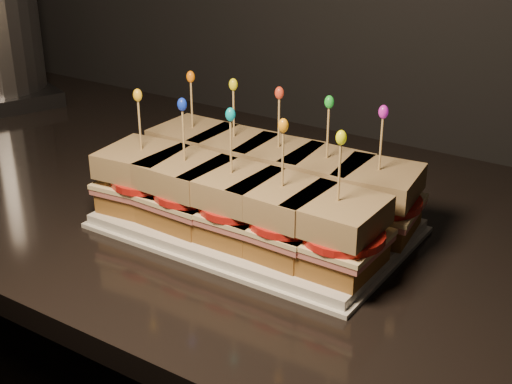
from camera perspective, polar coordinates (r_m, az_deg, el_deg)
The scene contains 73 objects.
granite_slab at distance 0.99m, azimuth 4.94°, elevation -3.23°, with size 2.16×0.72×0.03m, color black.
platter at distance 0.95m, azimuth 0.00°, elevation -2.53°, with size 0.39×0.24×0.02m, color white.
platter_rim at distance 0.96m, azimuth 0.00°, elevation -2.85°, with size 0.40×0.25×0.01m, color white.
sandwich_0_bread_bot at distance 1.06m, azimuth -4.97°, elevation 1.62°, with size 0.10×0.10×0.03m, color #5D3313.
sandwich_0_ham at distance 1.06m, azimuth -5.00°, elevation 2.49°, with size 0.11×0.10×0.01m, color #B85D58.
sandwich_0_cheese at distance 1.05m, azimuth -5.01°, elevation 2.84°, with size 0.11×0.10×0.01m, color #F8E3A5.
sandwich_0_tomato at distance 1.04m, azimuth -4.71°, elevation 3.00°, with size 0.10×0.10×0.01m, color red.
sandwich_0_bread_top at distance 1.04m, azimuth -5.07°, elevation 4.31°, with size 0.10×0.10×0.03m, color #512910.
sandwich_0_pick at distance 1.03m, azimuth -5.16°, elevation 6.75°, with size 0.00×0.00×0.09m, color tan.
sandwich_0_frill at distance 1.02m, azimuth -5.26°, elevation 9.17°, with size 0.01×0.01×0.02m, color orange.
sandwich_1_bread_bot at distance 1.02m, azimuth -1.73°, elevation 0.76°, with size 0.10×0.10×0.03m, color #5D3313.
sandwich_1_ham at distance 1.02m, azimuth -1.74°, elevation 1.66°, with size 0.11×0.10×0.01m, color #B85D58.
sandwich_1_cheese at distance 1.01m, azimuth -1.75°, elevation 2.02°, with size 0.11×0.10×0.01m, color #F8E3A5.
sandwich_1_tomato at distance 1.00m, azimuth -1.39°, elevation 2.17°, with size 0.10×0.10×0.01m, color red.
sandwich_1_bread_top at distance 1.00m, azimuth -1.77°, elevation 3.54°, with size 0.10×0.10×0.03m, color #512910.
sandwich_1_pick at distance 0.99m, azimuth -1.80°, elevation 6.08°, with size 0.00×0.00×0.09m, color tan.
sandwich_1_frill at distance 0.97m, azimuth -1.83°, elevation 8.60°, with size 0.01×0.01×0.02m, color yellow.
sandwich_2_bread_bot at distance 0.99m, azimuth 1.76°, elevation -0.17°, with size 0.10×0.10×0.03m, color #5D3313.
sandwich_2_ham at distance 0.98m, azimuth 1.78°, elevation 0.75°, with size 0.11×0.10×0.01m, color #B85D58.
sandwich_2_cheese at distance 0.98m, azimuth 1.78°, elevation 1.13°, with size 0.11×0.10×0.01m, color #F8E3A5.
sandwich_2_tomato at distance 0.96m, azimuth 2.20°, elevation 1.27°, with size 0.10×0.10×0.01m, color red.
sandwich_2_bread_top at distance 0.97m, azimuth 1.80°, elevation 2.70°, with size 0.10×0.10×0.03m, color #512910.
sandwich_2_pick at distance 0.95m, azimuth 1.84°, elevation 5.32°, with size 0.00×0.00×0.09m, color tan.
sandwich_2_frill at distance 0.94m, azimuth 1.88°, elevation 7.94°, with size 0.01×0.01×0.02m, color red.
sandwich_3_bread_bot at distance 0.95m, azimuth 5.51°, elevation -1.17°, with size 0.10×0.10×0.03m, color #5D3313.
sandwich_3_ham at distance 0.95m, azimuth 5.55°, elevation -0.22°, with size 0.11×0.10×0.01m, color #B85D58.
sandwich_3_cheese at distance 0.94m, azimuth 5.57°, elevation 0.17°, with size 0.11×0.10×0.01m, color #F8E3A5.
sandwich_3_tomato at distance 0.93m, azimuth 6.06°, elevation 0.30°, with size 0.10×0.10×0.01m, color red.
sandwich_3_bread_top at distance 0.93m, azimuth 5.64°, elevation 1.78°, with size 0.10×0.10×0.03m, color #512910.
sandwich_3_pick at distance 0.91m, azimuth 5.76°, elevation 4.49°, with size 0.00×0.00×0.09m, color tan.
sandwich_3_frill at distance 0.90m, azimuth 5.88°, elevation 7.18°, with size 0.01×0.01×0.02m, color green.
sandwich_4_bread_bot at distance 0.92m, azimuth 9.51°, elevation -2.23°, with size 0.10×0.10×0.03m, color #5D3313.
sandwich_4_ham at distance 0.92m, azimuth 9.59°, elevation -1.26°, with size 0.11×0.10×0.01m, color #B85D58.
sandwich_4_cheese at distance 0.91m, azimuth 9.62°, elevation -0.86°, with size 0.11×0.10×0.01m, color #F8E3A5.
sandwich_4_tomato at distance 0.90m, azimuth 10.18°, elevation -0.74°, with size 0.10×0.10×0.01m, color red.
sandwich_4_bread_top at distance 0.90m, azimuth 9.74°, elevation 0.79°, with size 0.10×0.10×0.03m, color #512910.
sandwich_4_pick at distance 0.89m, azimuth 9.95°, elevation 3.56°, with size 0.00×0.00×0.09m, color tan.
sandwich_4_frill at distance 0.87m, azimuth 10.16°, elevation 6.34°, with size 0.01×0.01×0.02m, color #CB1CBE.
sandwich_5_bread_bot at distance 0.99m, azimuth -8.89°, elevation -0.42°, with size 0.10×0.10×0.03m, color #5D3313.
sandwich_5_ham at distance 0.98m, azimuth -8.96°, elevation 0.50°, with size 0.11×0.10×0.01m, color #B85D58.
sandwich_5_cheese at distance 0.98m, azimuth -8.98°, elevation 0.88°, with size 0.11×0.10×0.01m, color #F8E3A5.
sandwich_5_tomato at distance 0.96m, azimuth -8.72°, elevation 1.02°, with size 0.10×0.10×0.01m, color red.
sandwich_5_bread_top at distance 0.97m, azimuth -9.09°, elevation 2.44°, with size 0.10×0.10×0.03m, color #512910.
sandwich_5_pick at distance 0.95m, azimuth -9.27°, elevation 5.06°, with size 0.00×0.00×0.09m, color tan.
sandwich_5_frill at distance 0.94m, azimuth -9.46°, elevation 7.66°, with size 0.01×0.01×0.02m, color yellow.
sandwich_6_bread_bot at distance 0.94m, azimuth -5.57°, elevation -1.44°, with size 0.10×0.10×0.03m, color #5D3313.
sandwich_6_ham at distance 0.94m, azimuth -5.61°, elevation -0.48°, with size 0.11×0.10×0.01m, color #B85D58.
sandwich_6_cheese at distance 0.93m, azimuth -5.63°, elevation -0.09°, with size 0.11×0.10×0.01m, color #F8E3A5.
sandwich_6_tomato at distance 0.92m, azimuth -5.30°, elevation 0.04°, with size 0.10×0.10×0.01m, color red.
sandwich_6_bread_top at distance 0.92m, azimuth -5.70°, elevation 1.53°, with size 0.10×0.10×0.03m, color #512910.
sandwich_6_pick at distance 0.91m, azimuth -5.82°, elevation 4.26°, with size 0.00×0.00×0.09m, color tan.
sandwich_6_frill at distance 0.89m, azimuth -5.94°, elevation 6.99°, with size 0.01×0.01×0.02m, color #1332D0.
sandwich_7_bread_bot at distance 0.90m, azimuth -1.93°, elevation -2.55°, with size 0.10×0.10×0.03m, color #5D3313.
sandwich_7_ham at distance 0.90m, azimuth -1.94°, elevation -1.56°, with size 0.11×0.10×0.01m, color #B85D58.
sandwich_7_cheese at distance 0.89m, azimuth -1.95°, elevation -1.16°, with size 0.11×0.10×0.01m, color #F8E3A5.
sandwich_7_tomato at distance 0.88m, azimuth -1.54°, elevation -1.04°, with size 0.10×0.10×0.01m, color red.
sandwich_7_bread_top at distance 0.88m, azimuth -1.97°, elevation 0.53°, with size 0.10×0.10×0.03m, color #512910.
sandwich_7_pick at distance 0.86m, azimuth -2.02°, elevation 3.37°, with size 0.00×0.00×0.09m, color tan.
sandwich_7_frill at distance 0.85m, azimuth -2.06°, elevation 6.22°, with size 0.01×0.01×0.02m, color #05AEBA.
sandwich_8_bread_bot at distance 0.87m, azimuth 2.04°, elevation -3.75°, with size 0.10×0.10×0.03m, color #5D3313.
sandwich_8_ham at distance 0.86m, azimuth 2.06°, elevation -2.73°, with size 0.11×0.10×0.01m, color #B85D58.
sandwich_8_cheese at distance 0.86m, azimuth 2.07°, elevation -2.31°, with size 0.11×0.10×0.01m, color #F8E3A5.
sandwich_8_tomato at distance 0.84m, azimuth 2.56°, elevation -2.21°, with size 0.10×0.10×0.01m, color red.
sandwich_8_bread_top at distance 0.84m, azimuth 2.10°, elevation -0.57°, with size 0.10×0.10×0.03m, color #512910.
sandwich_8_pick at distance 0.83m, azimuth 2.14°, elevation 2.38°, with size 0.00×0.00×0.09m, color tan.
sandwich_8_frill at distance 0.81m, azimuth 2.19°, elevation 5.34°, with size 0.01×0.01×0.02m, color orange.
sandwich_9_bread_bot at distance 0.84m, azimuth 6.35°, elevation -5.03°, with size 0.10×0.10×0.03m, color #5D3313.
sandwich_9_ham at distance 0.83m, azimuth 6.40°, elevation -3.98°, with size 0.11×0.10×0.01m, color #B85D58.
sandwich_9_cheese at distance 0.82m, azimuth 6.42°, elevation -3.55°, with size 0.11×0.10×0.01m, color #F8E3A5.
sandwich_9_tomato at distance 0.81m, azimuth 7.00°, elevation -3.46°, with size 0.10×0.10×0.01m, color red.
sandwich_9_bread_top at distance 0.81m, azimuth 6.51°, elevation -1.76°, with size 0.10×0.10×0.03m, color #512910.
sandwich_9_pick at distance 0.79m, azimuth 6.67°, elevation 1.28°, with size 0.00×0.00×0.09m, color tan.
sandwich_9_frill at distance 0.78m, azimuth 6.83°, elevation 4.35°, with size 0.01×0.01×0.02m, color #F8FC0A.
Camera 1 is at (-0.15, 0.87, 1.31)m, focal length 50.00 mm.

